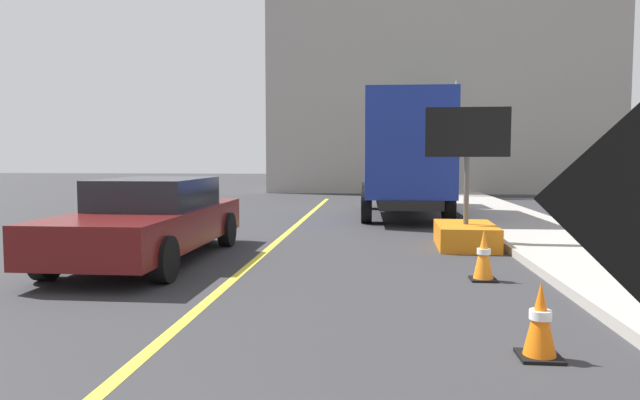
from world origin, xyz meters
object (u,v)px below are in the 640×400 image
traffic_cone_near_sign (540,321)px  pickup_car (152,219)px  arrow_board_trailer (466,223)px  box_truck (403,153)px  highway_guide_sign (438,118)px  traffic_cone_mid_lane (484,255)px

traffic_cone_near_sign → pickup_car: bearing=140.3°
arrow_board_trailer → pickup_car: arrow_board_trailer is taller
arrow_board_trailer → box_truck: size_ratio=0.40×
box_truck → traffic_cone_near_sign: box_truck is taller
arrow_board_trailer → highway_guide_sign: size_ratio=0.54×
box_truck → pickup_car: box_truck is taller
box_truck → traffic_cone_near_sign: size_ratio=10.01×
traffic_cone_near_sign → highway_guide_sign: bearing=86.5°
highway_guide_sign → traffic_cone_near_sign: highway_guide_sign is taller
box_truck → pickup_car: 9.00m
box_truck → pickup_car: bearing=-120.8°
arrow_board_trailer → traffic_cone_near_sign: (-0.32, -6.25, -0.15)m
arrow_board_trailer → traffic_cone_mid_lane: (-0.22, -3.06, -0.12)m
pickup_car → traffic_cone_mid_lane: (5.30, -1.12, -0.34)m
box_truck → highway_guide_sign: (1.87, 8.33, 1.56)m
arrow_board_trailer → box_truck: (-0.95, 5.73, 1.38)m
pickup_car → box_truck: bearing=59.2°
arrow_board_trailer → traffic_cone_mid_lane: arrow_board_trailer is taller
box_truck → traffic_cone_near_sign: bearing=-87.0°
arrow_board_trailer → highway_guide_sign: 14.40m
pickup_car → highway_guide_sign: (6.44, 16.00, 2.73)m
pickup_car → traffic_cone_mid_lane: 5.43m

